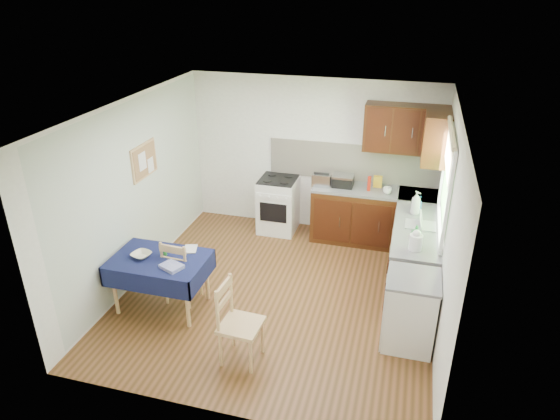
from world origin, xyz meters
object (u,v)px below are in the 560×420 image
(dining_table, at_px, (160,266))
(sandwich_press, at_px, (343,181))
(chair_near, at_px, (237,320))
(kettle, at_px, (416,241))
(chair_far, at_px, (180,269))
(dish_rack, at_px, (421,225))
(toaster, at_px, (322,180))

(dining_table, xyz_separation_m, sandwich_press, (1.90, 2.47, 0.38))
(chair_near, relative_size, kettle, 3.69)
(chair_far, distance_m, dish_rack, 3.17)
(toaster, xyz_separation_m, dish_rack, (1.52, -1.01, -0.08))
(chair_far, relative_size, kettle, 3.45)
(chair_far, height_order, kettle, kettle)
(toaster, bearing_deg, sandwich_press, 35.15)
(dish_rack, height_order, kettle, kettle)
(toaster, distance_m, kettle, 2.22)
(dining_table, xyz_separation_m, chair_far, (0.19, 0.16, -0.12))
(dish_rack, bearing_deg, sandwich_press, 129.39)
(chair_near, distance_m, kettle, 2.31)
(dish_rack, relative_size, kettle, 1.49)
(chair_far, relative_size, sandwich_press, 2.91)
(chair_far, height_order, dish_rack, dish_rack)
(chair_near, bearing_deg, toaster, -2.65)
(chair_far, bearing_deg, dining_table, 44.84)
(dining_table, distance_m, kettle, 3.15)
(sandwich_press, relative_size, kettle, 1.19)
(sandwich_press, bearing_deg, dining_table, -115.16)
(dining_table, bearing_deg, toaster, 37.89)
(toaster, xyz_separation_m, sandwich_press, (0.32, 0.09, -0.01))
(chair_far, bearing_deg, kettle, -164.73)
(dining_table, height_order, chair_far, chair_far)
(chair_far, bearing_deg, sandwich_press, -122.25)
(dish_rack, distance_m, kettle, 0.66)
(toaster, distance_m, dish_rack, 1.83)
(chair_far, xyz_separation_m, kettle, (2.85, 0.55, 0.54))
(chair_near, height_order, sandwich_press, sandwich_press)
(dining_table, distance_m, sandwich_press, 3.14)
(chair_near, height_order, dish_rack, dish_rack)
(sandwich_press, relative_size, dish_rack, 0.80)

